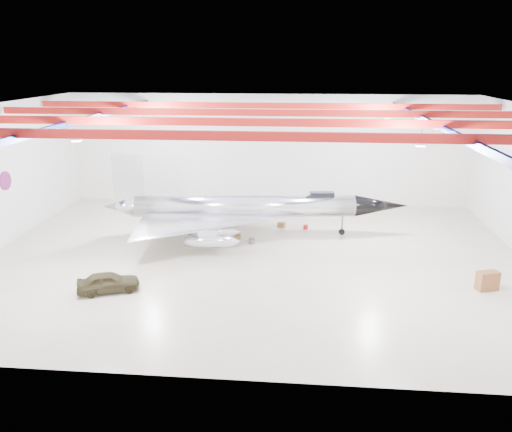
# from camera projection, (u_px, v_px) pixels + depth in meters

# --- Properties ---
(floor) EXTENTS (40.00, 40.00, 0.00)m
(floor) POSITION_uv_depth(u_px,v_px,m) (253.00, 257.00, 37.37)
(floor) COLOR #B9A993
(floor) RESTS_ON ground
(wall_back) EXTENTS (40.00, 0.00, 40.00)m
(wall_back) POSITION_uv_depth(u_px,v_px,m) (267.00, 150.00, 49.98)
(wall_back) COLOR silver
(wall_back) RESTS_ON floor
(ceiling) EXTENTS (40.00, 40.00, 0.00)m
(ceiling) POSITION_uv_depth(u_px,v_px,m) (253.00, 108.00, 34.08)
(ceiling) COLOR #0A0F38
(ceiling) RESTS_ON wall_back
(ceiling_structure) EXTENTS (39.50, 29.50, 1.08)m
(ceiling_structure) POSITION_uv_depth(u_px,v_px,m) (253.00, 118.00, 34.28)
(ceiling_structure) COLOR maroon
(ceiling_structure) RESTS_ON ceiling
(wall_roundel) EXTENTS (0.10, 1.50, 1.50)m
(wall_roundel) POSITION_uv_depth(u_px,v_px,m) (5.00, 181.00, 39.48)
(wall_roundel) COLOR #B21414
(wall_roundel) RESTS_ON wall_left
(jet_aircraft) EXTENTS (25.46, 15.90, 6.94)m
(jet_aircraft) POSITION_uv_depth(u_px,v_px,m) (245.00, 209.00, 41.48)
(jet_aircraft) COLOR silver
(jet_aircraft) RESTS_ON floor
(jeep) EXTENTS (4.14, 2.82, 1.31)m
(jeep) POSITION_uv_depth(u_px,v_px,m) (108.00, 282.00, 31.69)
(jeep) COLOR #36301B
(jeep) RESTS_ON floor
(desk) EXTENTS (1.51, 1.07, 1.25)m
(desk) POSITION_uv_depth(u_px,v_px,m) (487.00, 281.00, 31.94)
(desk) COLOR brown
(desk) RESTS_ON floor
(crate_ply) EXTENTS (0.65, 0.57, 0.40)m
(crate_ply) POSITION_uv_depth(u_px,v_px,m) (220.00, 233.00, 42.02)
(crate_ply) COLOR olive
(crate_ply) RESTS_ON floor
(toolbox_red) EXTENTS (0.54, 0.49, 0.31)m
(toolbox_red) POSITION_uv_depth(u_px,v_px,m) (218.00, 224.00, 44.40)
(toolbox_red) COLOR #A41410
(toolbox_red) RESTS_ON floor
(engine_drum) EXTENTS (0.53, 0.53, 0.43)m
(engine_drum) POSITION_uv_depth(u_px,v_px,m) (252.00, 241.00, 40.13)
(engine_drum) COLOR #59595B
(engine_drum) RESTS_ON floor
(parts_bin) EXTENTS (0.75, 0.67, 0.44)m
(parts_bin) POSITION_uv_depth(u_px,v_px,m) (281.00, 225.00, 44.05)
(parts_bin) COLOR olive
(parts_bin) RESTS_ON floor
(crate_small) EXTENTS (0.46, 0.38, 0.30)m
(crate_small) POSITION_uv_depth(u_px,v_px,m) (214.00, 222.00, 45.05)
(crate_small) COLOR #59595B
(crate_small) RESTS_ON floor
(tool_chest) EXTENTS (0.48, 0.48, 0.37)m
(tool_chest) POSITION_uv_depth(u_px,v_px,m) (306.00, 227.00, 43.61)
(tool_chest) COLOR #A41410
(tool_chest) RESTS_ON floor
(oil_barrel) EXTENTS (0.74, 0.64, 0.44)m
(oil_barrel) POSITION_uv_depth(u_px,v_px,m) (236.00, 237.00, 41.00)
(oil_barrel) COLOR olive
(oil_barrel) RESTS_ON floor
(spares_box) EXTENTS (0.54, 0.54, 0.40)m
(spares_box) POSITION_uv_depth(u_px,v_px,m) (266.00, 213.00, 47.36)
(spares_box) COLOR #59595B
(spares_box) RESTS_ON floor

